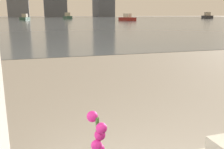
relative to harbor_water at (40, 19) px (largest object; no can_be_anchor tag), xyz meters
The scene contains 5 objects.
harbor_water is the anchor object (origin of this frame).
harbor_boat_1 9.43m from the harbor_water, 108.24° to the right, with size 1.93×3.52×1.25m.
harbor_boat_2 6.48m from the harbor_water, ahead, with size 1.81×4.26×1.55m.
harbor_boat_3 43.77m from the harbor_water, ahead, with size 2.82×4.85×1.72m.
harbor_boat_4 23.98m from the harbor_water, 51.87° to the right, with size 2.47×3.60×1.28m.
Camera 1 is at (-0.85, 0.11, 1.16)m, focal length 40.00 mm.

